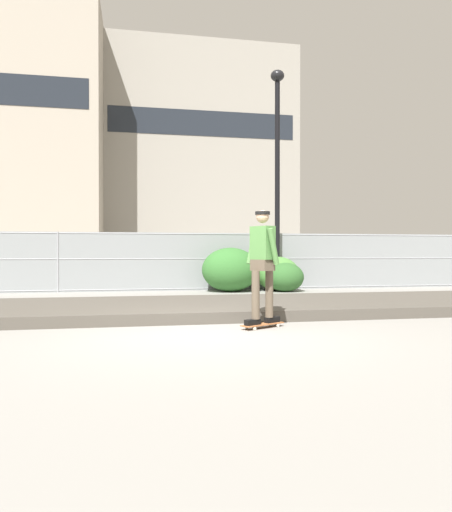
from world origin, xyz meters
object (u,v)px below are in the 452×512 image
Objects in this scene: skateboard at (262,324)px; skater at (263,259)px; shrub_center at (277,274)px; shrub_right at (285,277)px; shrub_left at (230,270)px; parked_car_near at (87,262)px; street_lamp at (277,154)px.

skater is at bearing 90.00° from skateboard.
shrub_center reaches higher than shrub_right.
skater reaches higher than shrub_left.
skateboard is 11.84m from parked_car_near.
parked_car_near is at bearing 147.05° from shrub_center.
shrub_center is (1.56, 0.12, -0.14)m from shrub_left.
skater is 7.57m from shrub_center.
street_lamp is at bearing -31.58° from parked_car_near.
skateboard is 0.11× the size of street_lamp.
shrub_right is at bearing -35.32° from parked_car_near.
skater is at bearing -108.66° from street_lamp.
street_lamp is 1.56× the size of parked_car_near.
shrub_center is at bearing 104.00° from shrub_right.
parked_car_near reaches higher than shrub_center.
street_lamp is 3.84m from shrub_center.
skater reaches higher than shrub_right.
shrub_center is at bearing 71.23° from skater.
shrub_center is at bearing 71.23° from skateboard.
shrub_right reaches higher than skateboard.
street_lamp is 8.17m from parked_car_near.
shrub_left reaches higher than shrub_right.
skater is (0.00, 0.00, 1.07)m from skateboard.
shrub_right is at bearing 69.19° from skater.
shrub_left is 1.52× the size of shrub_right.
shrub_left reaches higher than shrub_center.
skateboard is at bearing -97.06° from shrub_left.
skater is 1.31× the size of shrub_center.
street_lamp reaches higher than skateboard.
shrub_right is at bearing -76.00° from shrub_center.
parked_car_near is 6.26m from shrub_left.
shrub_right is at bearing 69.19° from skateboard.
skater is 11.81m from parked_car_near.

